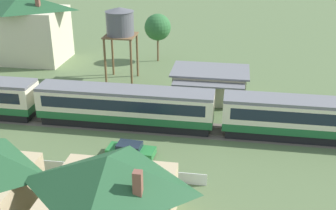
% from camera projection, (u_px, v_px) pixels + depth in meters
% --- Properties ---
extents(ground_plane, '(600.00, 600.00, 0.00)m').
position_uv_depth(ground_plane, '(331.00, 137.00, 41.78)').
color(ground_plane, '#566B42').
extents(passenger_train, '(75.98, 3.24, 4.08)m').
position_uv_depth(passenger_train, '(221.00, 112.00, 41.89)').
color(passenger_train, '#1E6033').
rests_on(passenger_train, ground_plane).
extents(railway_track, '(122.26, 3.60, 0.04)m').
position_uv_depth(railway_track, '(275.00, 136.00, 42.00)').
color(railway_track, '#665B51').
rests_on(railway_track, ground_plane).
extents(station_building, '(9.02, 7.00, 3.66)m').
position_uv_depth(station_building, '(210.00, 84.00, 49.93)').
color(station_building, beige).
rests_on(station_building, ground_plane).
extents(station_house_dark_green_roof, '(12.38, 8.50, 10.03)m').
position_uv_depth(station_house_dark_green_roof, '(25.00, 27.00, 62.47)').
color(station_house_dark_green_roof, beige).
rests_on(station_house_dark_green_roof, ground_plane).
extents(water_tower, '(3.95, 3.95, 9.68)m').
position_uv_depth(water_tower, '(120.00, 23.00, 53.54)').
color(water_tower, brown).
rests_on(water_tower, ground_plane).
extents(cottage_dark_green_roof_2, '(8.91, 7.89, 5.91)m').
position_uv_depth(cottage_dark_green_roof_2, '(110.00, 193.00, 28.16)').
color(cottage_dark_green_roof_2, tan).
rests_on(cottage_dark_green_roof_2, ground_plane).
extents(picket_fence_front, '(35.31, 0.06, 1.05)m').
position_uv_depth(picket_fence_front, '(4.00, 162.00, 36.54)').
color(picket_fence_front, white).
rests_on(picket_fence_front, ground_plane).
extents(parked_car_green, '(4.49, 2.08, 1.27)m').
position_uv_depth(parked_car_green, '(131.00, 150.00, 38.25)').
color(parked_car_green, '#287A38').
rests_on(parked_car_green, ground_plane).
extents(yard_tree_0, '(3.92, 3.92, 7.15)m').
position_uv_depth(yard_tree_0, '(158.00, 27.00, 62.01)').
color(yard_tree_0, brown).
rests_on(yard_tree_0, ground_plane).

